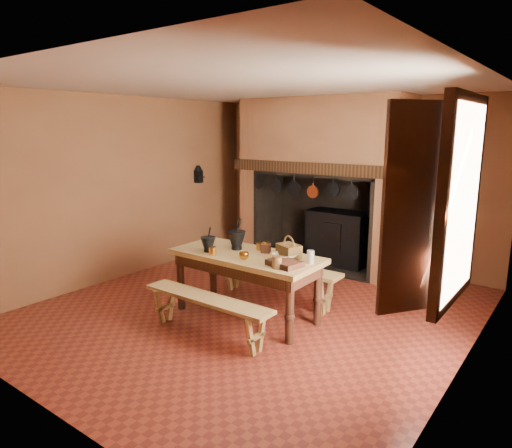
{
  "coord_description": "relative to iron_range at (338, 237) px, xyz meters",
  "views": [
    {
      "loc": [
        3.33,
        -4.45,
        2.29
      ],
      "look_at": [
        -0.19,
        0.3,
        1.06
      ],
      "focal_mm": 32.0,
      "sensor_mm": 36.0,
      "label": 1
    }
  ],
  "objects": [
    {
      "name": "coffee_grinder",
      "position": [
        0.25,
        -2.48,
        0.39
      ],
      "size": [
        0.16,
        0.14,
        0.17
      ],
      "rotation": [
        0.0,
        0.0,
        0.4
      ],
      "color": "#391C12",
      "rests_on": "work_table"
    },
    {
      "name": "bench_front",
      "position": [
        0.09,
        -3.39,
        -0.13
      ],
      "size": [
        1.68,
        0.29,
        0.47
      ],
      "color": "tan",
      "rests_on": "floor"
    },
    {
      "name": "mortar_small",
      "position": [
        -0.34,
        -2.88,
        0.43
      ],
      "size": [
        0.19,
        0.19,
        0.32
      ],
      "rotation": [
        0.0,
        0.0,
        -0.26
      ],
      "color": "black",
      "rests_on": "work_table"
    },
    {
      "name": "chimney_breast",
      "position": [
        -0.26,
        -0.14,
        1.33
      ],
      "size": [
        2.95,
        0.96,
        2.8
      ],
      "color": "brown",
      "rests_on": "floor"
    },
    {
      "name": "mixing_bowl",
      "position": [
        0.59,
        -2.59,
        0.36
      ],
      "size": [
        0.34,
        0.34,
        0.07
      ],
      "primitive_type": "imported",
      "rotation": [
        0.0,
        0.0,
        -0.25
      ],
      "color": "#B4AD8A",
      "rests_on": "work_table"
    },
    {
      "name": "wooden_tray",
      "position": [
        0.74,
        -2.82,
        0.36
      ],
      "size": [
        0.41,
        0.33,
        0.06
      ],
      "primitive_type": "cube",
      "rotation": [
        0.0,
        0.0,
        -0.21
      ],
      "color": "#391C12",
      "rests_on": "work_table"
    },
    {
      "name": "brass_mug_b",
      "position": [
        0.12,
        -2.44,
        0.37
      ],
      "size": [
        0.1,
        0.1,
        0.09
      ],
      "primitive_type": "cylinder",
      "rotation": [
        0.0,
        0.0,
        -0.25
      ],
      "color": "#C3872D",
      "rests_on": "work_table"
    },
    {
      "name": "wall_right",
      "position": [
        2.54,
        -2.45,
        0.92
      ],
      "size": [
        0.02,
        5.5,
        2.8
      ],
      "primitive_type": "cube",
      "color": "brown",
      "rests_on": "floor"
    },
    {
      "name": "brass_mug_a",
      "position": [
        -0.2,
        -2.96,
        0.38
      ],
      "size": [
        0.1,
        0.1,
        0.1
      ],
      "primitive_type": "cylinder",
      "rotation": [
        0.0,
        0.0,
        -0.18
      ],
      "color": "#C3872D",
      "rests_on": "work_table"
    },
    {
      "name": "iron_range",
      "position": [
        0.0,
        0.0,
        0.0
      ],
      "size": [
        1.12,
        0.55,
        1.6
      ],
      "color": "black",
      "rests_on": "floor"
    },
    {
      "name": "mortar_large",
      "position": [
        -0.13,
        -2.58,
        0.45
      ],
      "size": [
        0.23,
        0.23,
        0.39
      ],
      "rotation": [
        0.0,
        0.0,
        -0.04
      ],
      "color": "black",
      "rests_on": "work_table"
    },
    {
      "name": "onion_string",
      "position": [
        1.04,
        -0.66,
        0.85
      ],
      "size": [
        0.12,
        0.1,
        0.46
      ],
      "primitive_type": null,
      "color": "#994D1C",
      "rests_on": "chimney_breast"
    },
    {
      "name": "glass_jar",
      "position": [
        0.92,
        -2.57,
        0.4
      ],
      "size": [
        0.11,
        0.11,
        0.15
      ],
      "primitive_type": "cylinder",
      "rotation": [
        0.0,
        0.0,
        0.43
      ],
      "color": "beige",
      "rests_on": "work_table"
    },
    {
      "name": "bench_back",
      "position": [
        0.09,
        -2.01,
        -0.09
      ],
      "size": [
        1.85,
        0.32,
        0.52
      ],
      "color": "tan",
      "rests_on": "floor"
    },
    {
      "name": "stoneware_crock",
      "position": [
        0.72,
        -2.94,
        0.39
      ],
      "size": [
        0.12,
        0.12,
        0.13
      ],
      "primitive_type": "cylinder",
      "rotation": [
        0.0,
        0.0,
        0.12
      ],
      "color": "brown",
      "rests_on": "work_table"
    },
    {
      "name": "ceiling",
      "position": [
        0.04,
        -2.45,
        2.32
      ],
      "size": [
        5.5,
        5.5,
        0.0
      ],
      "primitive_type": "plane",
      "rotation": [
        3.14,
        0.0,
        0.0
      ],
      "color": "silver",
      "rests_on": "back_wall"
    },
    {
      "name": "hanging_pans",
      "position": [
        -0.3,
        -0.64,
        0.88
      ],
      "size": [
        1.92,
        0.29,
        0.27
      ],
      "color": "black",
      "rests_on": "chimney_breast"
    },
    {
      "name": "window",
      "position": [
        2.39,
        -2.85,
        1.22
      ],
      "size": [
        0.39,
        1.75,
        1.76
      ],
      "color": "white",
      "rests_on": "wall_right"
    },
    {
      "name": "floor",
      "position": [
        0.04,
        -2.45,
        -0.48
      ],
      "size": [
        5.5,
        5.5,
        0.0
      ],
      "primitive_type": "plane",
      "color": "maroon",
      "rests_on": "ground"
    },
    {
      "name": "wall_coffee_mill",
      "position": [
        -2.38,
        -0.9,
        1.03
      ],
      "size": [
        0.23,
        0.16,
        0.31
      ],
      "color": "black",
      "rests_on": "wall_left"
    },
    {
      "name": "wall_front",
      "position": [
        0.04,
        -5.2,
        0.92
      ],
      "size": [
        5.0,
        0.02,
        2.8
      ],
      "primitive_type": "cube",
      "color": "brown",
      "rests_on": "floor"
    },
    {
      "name": "work_table",
      "position": [
        0.09,
        -2.67,
        0.2
      ],
      "size": [
        1.87,
        0.83,
        0.81
      ],
      "color": "tan",
      "rests_on": "floor"
    },
    {
      "name": "wicker_basket",
      "position": [
        0.59,
        -2.5,
        0.41
      ],
      "size": [
        0.33,
        0.29,
        0.26
      ],
      "rotation": [
        0.0,
        0.0,
        -0.4
      ],
      "color": "#543819",
      "rests_on": "work_table"
    },
    {
      "name": "brass_cup",
      "position": [
        0.23,
        -2.89,
        0.37
      ],
      "size": [
        0.13,
        0.13,
        0.09
      ],
      "primitive_type": "imported",
      "rotation": [
        0.0,
        0.0,
        0.2
      ],
      "color": "#C3872D",
      "rests_on": "work_table"
    },
    {
      "name": "hearth_pans",
      "position": [
        -1.01,
        -0.23,
        -0.39
      ],
      "size": [
        0.51,
        0.62,
        0.2
      ],
      "color": "#C3872D",
      "rests_on": "floor"
    },
    {
      "name": "wall_left",
      "position": [
        -2.46,
        -2.45,
        0.92
      ],
      "size": [
        0.02,
        5.5,
        2.8
      ],
      "primitive_type": "cube",
      "color": "brown",
      "rests_on": "floor"
    },
    {
      "name": "back_wall",
      "position": [
        0.04,
        0.3,
        0.92
      ],
      "size": [
        5.0,
        0.02,
        2.8
      ],
      "primitive_type": "cube",
      "color": "brown",
      "rests_on": "floor"
    },
    {
      "name": "herb_bunch",
      "position": [
        1.22,
        -0.66,
        0.9
      ],
      "size": [
        0.2,
        0.2,
        0.35
      ],
      "primitive_type": "cone",
      "rotation": [
        3.14,
        0.0,
        0.0
      ],
      "color": "#4E5B2B",
      "rests_on": "chimney_breast"
    }
  ]
}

